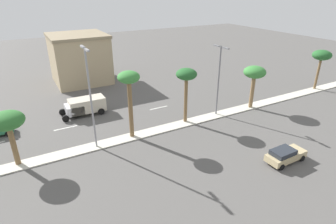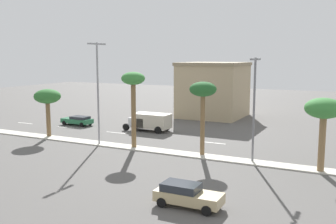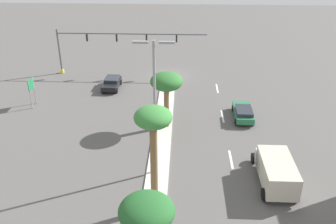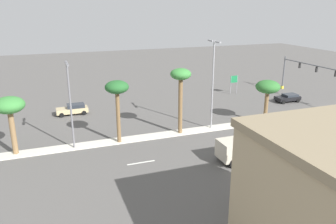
# 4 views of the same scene
# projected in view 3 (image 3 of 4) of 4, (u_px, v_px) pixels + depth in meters

# --- Properties ---
(lane_stripe_mid) EXTENTS (0.20, 2.80, 0.01)m
(lane_stripe_mid) POSITION_uv_depth(u_px,v_px,m) (217.00, 88.00, 45.52)
(lane_stripe_mid) COLOR silver
(lane_stripe_mid) RESTS_ON ground
(lane_stripe_far) EXTENTS (0.20, 2.80, 0.01)m
(lane_stripe_far) POSITION_uv_depth(u_px,v_px,m) (223.00, 116.00, 38.80)
(lane_stripe_far) COLOR silver
(lane_stripe_far) RESTS_ON ground
(lane_stripe_inboard) EXTENTS (0.20, 2.80, 0.01)m
(lane_stripe_inboard) POSITION_uv_depth(u_px,v_px,m) (231.00, 159.00, 31.59)
(lane_stripe_inboard) COLOR silver
(lane_stripe_inboard) RESTS_ON ground
(traffic_signal_gantry) EXTENTS (19.73, 0.53, 6.03)m
(traffic_signal_gantry) POSITION_uv_depth(u_px,v_px,m) (103.00, 44.00, 48.31)
(traffic_signal_gantry) COLOR #515459
(traffic_signal_gantry) RESTS_ON ground
(directional_road_sign) EXTENTS (0.10, 1.39, 3.17)m
(directional_road_sign) POSITION_uv_depth(u_px,v_px,m) (31.00, 87.00, 40.05)
(directional_road_sign) COLOR gray
(directional_road_sign) RESTS_ON ground
(palm_tree_center) EXTENTS (3.09, 3.09, 5.60)m
(palm_tree_center) POSITION_uv_depth(u_px,v_px,m) (166.00, 83.00, 34.66)
(palm_tree_center) COLOR brown
(palm_tree_center) RESTS_ON median_curb
(palm_tree_trailing) EXTENTS (2.42, 2.42, 7.83)m
(palm_tree_trailing) POSITION_uv_depth(u_px,v_px,m) (153.00, 127.00, 23.11)
(palm_tree_trailing) COLOR brown
(palm_tree_trailing) RESTS_ON median_curb
(palm_tree_far) EXTENTS (2.58, 2.58, 7.03)m
(palm_tree_far) POSITION_uv_depth(u_px,v_px,m) (147.00, 218.00, 16.62)
(palm_tree_far) COLOR brown
(palm_tree_far) RESTS_ON median_curb
(street_lamp_rear) EXTENTS (2.90, 0.24, 10.83)m
(street_lamp_rear) POSITION_uv_depth(u_px,v_px,m) (155.00, 101.00, 27.05)
(street_lamp_rear) COLOR gray
(street_lamp_rear) RESTS_ON median_curb
(sedan_green_leading) EXTENTS (2.00, 4.50, 1.29)m
(sedan_green_leading) POSITION_uv_depth(u_px,v_px,m) (243.00, 112.00, 38.08)
(sedan_green_leading) COLOR #287047
(sedan_green_leading) RESTS_ON ground
(sedan_black_far) EXTENTS (2.03, 3.96, 1.26)m
(sedan_black_far) POSITION_uv_depth(u_px,v_px,m) (112.00, 83.00, 45.29)
(sedan_black_far) COLOR black
(sedan_black_far) RESTS_ON ground
(box_truck) EXTENTS (2.61, 5.98, 2.27)m
(box_truck) POSITION_uv_depth(u_px,v_px,m) (276.00, 170.00, 28.11)
(box_truck) COLOR silver
(box_truck) RESTS_ON ground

